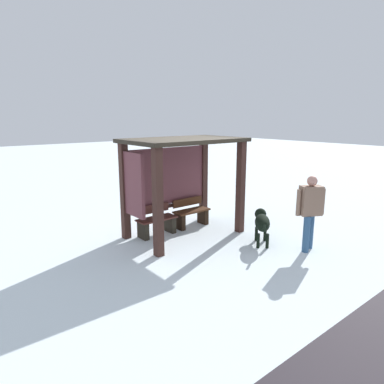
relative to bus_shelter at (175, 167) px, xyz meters
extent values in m
plane|color=white|center=(0.10, -0.20, -1.64)|extent=(60.00, 60.00, 0.00)
cube|color=#3B231E|center=(-1.09, -0.88, -0.53)|extent=(0.16, 0.16, 2.21)
cube|color=#3B231E|center=(1.29, -0.88, -0.53)|extent=(0.16, 0.16, 2.21)
cube|color=#3B231E|center=(-1.09, 0.48, -0.53)|extent=(0.16, 0.16, 2.21)
cube|color=#3B231E|center=(1.29, 0.48, -0.53)|extent=(0.16, 0.16, 2.21)
cube|color=black|center=(0.10, -0.20, 0.62)|extent=(2.69, 1.66, 0.09)
cube|color=brown|center=(0.10, 0.48, -0.30)|extent=(2.22, 0.08, 1.41)
cube|color=#3B231E|center=(0.10, 0.46, -1.07)|extent=(2.22, 0.06, 0.08)
cube|color=brown|center=(-1.09, 0.04, -0.30)|extent=(0.08, 0.75, 1.41)
cube|color=#4E261F|center=(-0.43, 0.18, -1.23)|extent=(0.97, 0.41, 0.03)
cube|color=#4E261F|center=(-0.43, 0.36, -1.03)|extent=(0.92, 0.04, 0.20)
cube|color=#2A261D|center=(-0.05, 0.18, -1.44)|extent=(0.12, 0.35, 0.39)
cube|color=#2A261D|center=(-0.81, 0.18, -1.44)|extent=(0.12, 0.35, 0.39)
cube|color=#4A2A17|center=(0.64, 0.18, -1.22)|extent=(0.97, 0.39, 0.04)
cube|color=#4A2A17|center=(0.64, 0.35, -1.02)|extent=(0.92, 0.04, 0.20)
cube|color=black|center=(1.02, 0.18, -1.44)|extent=(0.12, 0.33, 0.40)
cube|color=black|center=(0.25, 0.18, -1.44)|extent=(0.12, 0.33, 0.40)
cube|color=#876855|center=(1.53, -2.63, -0.56)|extent=(0.51, 0.44, 0.61)
sphere|color=tan|center=(1.53, -2.63, -0.14)|extent=(0.21, 0.21, 0.21)
cylinder|color=#31557C|center=(1.66, -2.59, -1.25)|extent=(0.19, 0.19, 0.78)
cylinder|color=#31557C|center=(1.40, -2.66, -1.25)|extent=(0.19, 0.19, 0.78)
cylinder|color=#876855|center=(1.77, -2.75, -0.59)|extent=(0.12, 0.12, 0.55)
cylinder|color=#876855|center=(1.30, -2.50, -0.59)|extent=(0.12, 0.12, 0.55)
ellipsoid|color=black|center=(1.04, -1.79, -1.14)|extent=(0.73, 0.73, 0.35)
sphere|color=black|center=(1.35, -1.48, -1.07)|extent=(0.27, 0.27, 0.27)
cylinder|color=black|center=(0.75, -2.09, -1.09)|extent=(0.18, 0.18, 0.21)
cylinder|color=black|center=(1.27, -1.70, -1.48)|extent=(0.07, 0.07, 0.32)
cylinder|color=black|center=(1.13, -1.56, -1.48)|extent=(0.07, 0.07, 0.32)
cylinder|color=black|center=(0.95, -2.02, -1.48)|extent=(0.07, 0.07, 0.32)
cylinder|color=black|center=(0.81, -1.88, -1.48)|extent=(0.07, 0.07, 0.32)
camera|label=1|loc=(-4.73, -6.41, 1.15)|focal=32.15mm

